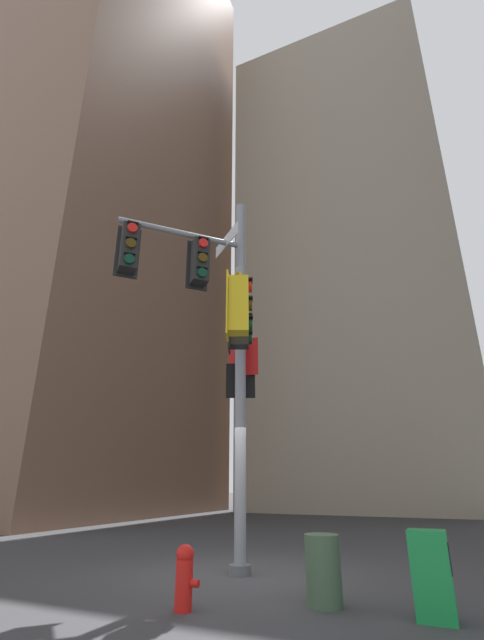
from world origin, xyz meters
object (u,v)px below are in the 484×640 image
object	(u,v)px
fire_hydrant	(184,576)
trash_bin	(323,570)
signal_pole_assembly	(216,317)
newspaper_box	(432,574)

from	to	relation	value
fire_hydrant	trash_bin	xyz separation A→B (m)	(1.55, 0.95, 0.03)
trash_bin	fire_hydrant	bearing A→B (deg)	-148.56
signal_pole_assembly	newspaper_box	world-z (taller)	signal_pole_assembly
signal_pole_assembly	newspaper_box	distance (m)	5.40
fire_hydrant	newspaper_box	xyz separation A→B (m)	(2.90, 0.84, 0.09)
newspaper_box	trash_bin	size ratio (longest dim) A/B	1.13
fire_hydrant	signal_pole_assembly	bearing A→B (deg)	107.17
trash_bin	signal_pole_assembly	bearing A→B (deg)	161.02
signal_pole_assembly	trash_bin	bearing A→B (deg)	-18.98
signal_pole_assembly	newspaper_box	xyz separation A→B (m)	(3.41, -0.82, -4.10)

